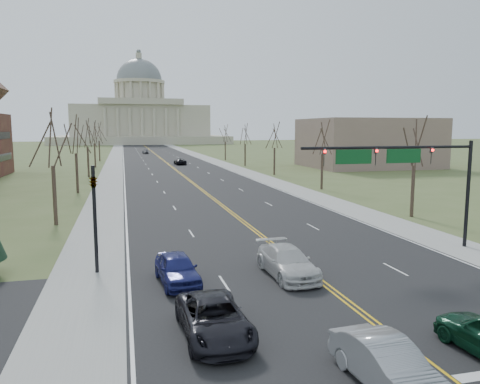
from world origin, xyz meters
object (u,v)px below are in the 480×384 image
car_sb_outer_lead (214,318)px  car_far_nb (180,162)px  car_sb_outer_second (177,269)px  car_far_sb (145,151)px  car_sb_inner_lead (387,365)px  car_sb_inner_second (287,262)px  signal_mast (403,164)px  signal_left (94,207)px

car_sb_outer_lead → car_far_nb: (9.04, 86.98, -0.05)m
car_sb_outer_second → car_far_sb: car_sb_outer_second is taller
car_sb_inner_lead → car_sb_inner_second: size_ratio=0.85×
signal_mast → signal_left: size_ratio=2.02×
signal_left → car_sb_outer_lead: size_ratio=1.14×
signal_mast → car_far_sb: (-10.39, 125.82, -5.04)m
car_far_sb → car_sb_outer_second: bearing=-96.0°
car_sb_outer_lead → car_sb_outer_second: (-0.67, 6.60, 0.06)m
car_sb_inner_second → car_sb_outer_lead: bearing=-131.7°
car_far_nb → car_far_sb: size_ratio=1.17×
car_sb_inner_lead → signal_mast: bearing=51.0°
car_sb_inner_lead → car_sb_outer_lead: car_sb_inner_lead is taller
car_sb_inner_lead → car_sb_outer_lead: size_ratio=0.87×
car_sb_outer_second → signal_left: bearing=139.5°
car_sb_inner_second → signal_mast: bearing=17.2°
signal_left → car_sb_inner_second: bearing=-17.2°
car_sb_outer_second → car_sb_inner_lead: bearing=-70.9°
signal_mast → car_sb_inner_lead: signal_mast is taller
car_sb_outer_lead → signal_mast: bearing=32.6°
signal_mast → car_far_nb: 77.79m
signal_mast → car_sb_inner_lead: 18.01m
signal_mast → signal_left: (-18.95, 0.00, -2.05)m
car_sb_inner_lead → car_far_sb: (-0.76, 140.19, -0.04)m
car_far_sb → car_far_nb: bearing=-87.8°
car_far_sb → car_sb_outer_lead: bearing=-95.6°
signal_mast → signal_left: signal_mast is taller
car_sb_outer_second → car_far_nb: car_sb_outer_second is taller
signal_left → car_sb_inner_second: (10.09, -3.12, -2.92)m
car_sb_outer_lead → car_sb_outer_second: car_sb_outer_second is taller
car_far_sb → car_sb_inner_second: bearing=-93.3°
car_sb_inner_second → car_sb_outer_second: 5.96m
signal_mast → car_far_sb: bearing=94.7°
car_far_nb → car_sb_outer_lead: bearing=81.1°
signal_mast → car_sb_outer_lead: 17.78m
car_sb_inner_lead → car_sb_outer_second: (-5.18, 11.44, 0.03)m
car_sb_inner_second → car_far_sb: size_ratio=1.29×
car_sb_outer_second → car_far_nb: 80.96m
car_sb_inner_lead → car_sb_inner_second: car_sb_inner_second is taller
car_far_nb → signal_left: bearing=76.9°
car_sb_inner_lead → car_sb_outer_second: bearing=109.2°
car_sb_outer_lead → car_sb_outer_second: 6.64m
signal_left → car_far_sb: size_ratio=1.43×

